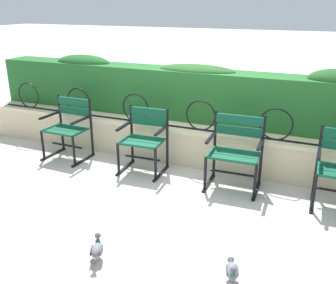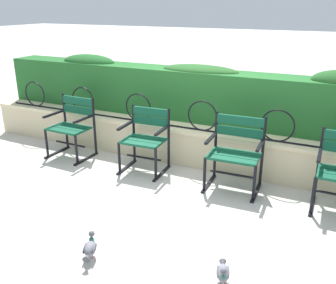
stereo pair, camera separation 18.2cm
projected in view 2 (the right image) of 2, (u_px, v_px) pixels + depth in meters
ground_plane at (164, 185)px, 4.74m from camera, size 60.00×60.00×0.00m
stone_wall at (190, 145)px, 5.34m from camera, size 6.99×0.41×0.53m
iron_arch_fence at (172, 114)px, 5.23m from camera, size 6.46×0.02×0.42m
hedge_row at (201, 93)px, 5.47m from camera, size 6.85×0.50×0.86m
park_chair_leftmost at (72, 125)px, 5.54m from camera, size 0.61×0.54×0.88m
park_chair_centre_left at (146, 138)px, 5.06m from camera, size 0.60×0.55×0.85m
park_chair_centre_right at (236, 151)px, 4.56m from camera, size 0.66×0.55×0.90m
pigeon_near_chairs at (90, 248)px, 3.35m from camera, size 0.17×0.28×0.22m
pigeon_far_side at (223, 272)px, 3.05m from camera, size 0.15×0.29×0.22m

